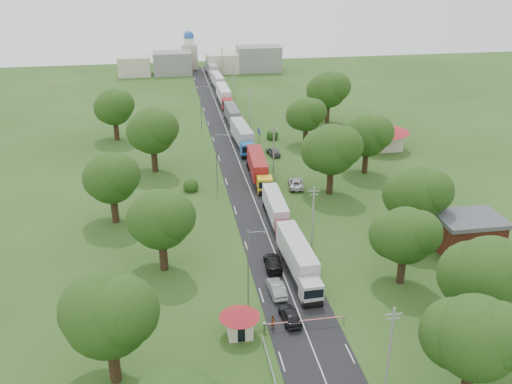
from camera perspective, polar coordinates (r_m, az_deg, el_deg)
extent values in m
plane|color=#244517|center=(85.52, 0.83, -3.39)|extent=(260.00, 260.00, 0.00)
cube|color=black|center=(103.48, -1.14, 1.60)|extent=(8.00, 200.00, 0.04)
cylinder|color=slate|center=(63.64, 0.84, -13.43)|extent=(0.20, 0.20, 1.10)
cube|color=slate|center=(63.34, 0.84, -13.07)|extent=(0.35, 0.35, 0.25)
cylinder|color=red|center=(64.18, 4.90, -12.67)|extent=(9.00, 0.12, 0.12)
cylinder|color=slate|center=(65.58, 8.79, -12.53)|extent=(0.10, 0.10, 1.00)
cube|color=beige|center=(62.91, -1.65, -13.20)|extent=(2.60, 2.60, 2.40)
cone|color=maroon|center=(61.91, -1.66, -11.94)|extent=(4.40, 4.40, 1.10)
cube|color=black|center=(62.94, -0.44, -12.94)|extent=(0.02, 1.20, 0.90)
cube|color=black|center=(62.00, -1.47, -14.07)|extent=(0.80, 0.02, 1.90)
cylinder|color=slate|center=(116.34, 0.40, 5.20)|extent=(0.12, 0.12, 4.00)
cylinder|color=slate|center=(118.58, 0.20, 5.56)|extent=(0.12, 0.12, 4.00)
cube|color=navy|center=(116.97, 0.30, 6.13)|extent=(0.06, 3.00, 1.00)
cube|color=silver|center=(116.97, 0.30, 6.13)|extent=(0.07, 3.10, 0.06)
cylinder|color=gray|center=(56.12, 13.23, -14.95)|extent=(0.24, 0.24, 9.00)
cube|color=gray|center=(53.86, 13.61, -11.78)|extent=(1.60, 0.10, 0.10)
cube|color=gray|center=(54.15, 13.56, -12.22)|extent=(1.20, 0.10, 0.10)
cylinder|color=gray|center=(78.52, 5.71, -2.45)|extent=(0.24, 0.24, 9.00)
cube|color=gray|center=(76.92, 5.83, 0.09)|extent=(1.60, 0.10, 0.10)
cube|color=gray|center=(77.13, 5.81, -0.25)|extent=(1.20, 0.10, 0.10)
cylinder|color=gray|center=(103.68, 1.78, 4.30)|extent=(0.24, 0.24, 9.00)
cube|color=gray|center=(102.48, 1.80, 6.30)|extent=(1.60, 0.10, 0.10)
cube|color=gray|center=(102.63, 1.80, 6.03)|extent=(1.20, 0.10, 0.10)
cylinder|color=gray|center=(130.01, -0.62, 8.36)|extent=(0.24, 0.24, 9.00)
cube|color=gray|center=(129.05, -0.63, 9.98)|extent=(1.60, 0.10, 0.10)
cube|color=gray|center=(129.17, -0.63, 9.77)|extent=(1.20, 0.10, 0.10)
cylinder|color=gray|center=(156.91, -2.23, 11.03)|extent=(0.24, 0.24, 9.00)
cube|color=gray|center=(156.12, -2.25, 12.39)|extent=(1.60, 0.10, 0.10)
cube|color=gray|center=(156.22, -2.25, 12.21)|extent=(1.20, 0.10, 0.10)
cylinder|color=gray|center=(184.15, -3.39, 12.91)|extent=(0.24, 0.24, 9.00)
cube|color=gray|center=(183.47, -3.42, 14.07)|extent=(1.60, 0.10, 0.10)
cube|color=gray|center=(183.56, -3.41, 13.92)|extent=(1.20, 0.10, 0.10)
cylinder|color=slate|center=(65.07, -0.80, -7.76)|extent=(0.16, 0.16, 10.00)
cube|color=slate|center=(62.86, -0.01, -4.04)|extent=(1.80, 0.10, 0.10)
cube|color=slate|center=(63.05, 0.70, -4.10)|extent=(0.50, 0.22, 0.15)
cylinder|color=slate|center=(96.43, -3.96, 3.04)|extent=(0.16, 0.16, 10.00)
cube|color=slate|center=(94.96, -3.50, 5.73)|extent=(1.80, 0.10, 0.10)
cube|color=slate|center=(95.08, -3.02, 5.67)|extent=(0.50, 0.22, 0.15)
cylinder|color=slate|center=(129.67, -5.55, 8.43)|extent=(0.16, 0.16, 10.00)
cube|color=slate|center=(128.58, -5.23, 10.48)|extent=(1.80, 0.10, 0.10)
cube|color=slate|center=(128.67, -4.87, 10.43)|extent=(0.50, 0.22, 0.15)
cylinder|color=#382616|center=(58.16, 20.37, -17.45)|extent=(1.08, 1.08, 4.20)
sphere|color=#213E10|center=(55.05, 21.14, -13.39)|extent=(7.70, 7.70, 7.70)
sphere|color=#213E10|center=(54.51, 23.13, -13.08)|extent=(6.05, 6.05, 6.05)
sphere|color=#213E10|center=(55.80, 19.36, -13.24)|extent=(6.60, 6.60, 6.60)
cylinder|color=#382616|center=(66.09, 21.71, -11.96)|extent=(1.12, 1.12, 4.55)
sphere|color=#213E10|center=(63.16, 22.47, -7.82)|extent=(8.40, 8.40, 8.40)
sphere|color=#213E10|center=(63.95, 20.79, -7.76)|extent=(7.20, 7.20, 7.20)
cylinder|color=#382616|center=(73.33, 14.34, -7.46)|extent=(1.04, 1.04, 3.85)
sphere|color=#213E10|center=(71.08, 14.71, -4.23)|extent=(7.00, 7.00, 7.00)
sphere|color=#213E10|center=(70.44, 16.02, -3.96)|extent=(5.50, 5.50, 5.50)
sphere|color=#213E10|center=(71.93, 13.55, -4.20)|extent=(6.00, 6.00, 6.00)
cylinder|color=#382616|center=(83.48, 15.50, -3.43)|extent=(1.08, 1.08, 4.20)
sphere|color=#213E10|center=(81.35, 15.89, -0.21)|extent=(7.70, 7.70, 7.70)
sphere|color=#213E10|center=(80.71, 17.16, 0.08)|extent=(6.05, 6.05, 6.05)
sphere|color=#213E10|center=(82.25, 14.77, -0.23)|extent=(6.60, 6.60, 6.60)
cylinder|color=#382616|center=(96.25, 7.41, 1.11)|extent=(1.12, 1.12, 4.55)
sphere|color=#213E10|center=(94.27, 7.59, 4.24)|extent=(8.40, 8.40, 8.40)
sphere|color=#213E10|center=(93.33, 8.71, 4.55)|extent=(6.60, 6.60, 6.60)
sphere|color=#213E10|center=(95.49, 6.62, 4.16)|extent=(7.20, 7.20, 7.20)
cylinder|color=#382616|center=(106.12, 10.86, 2.96)|extent=(1.08, 1.08, 4.20)
sphere|color=#213E10|center=(104.45, 11.08, 5.58)|extent=(7.70, 7.70, 7.70)
sphere|color=#213E10|center=(103.70, 12.04, 5.85)|extent=(6.05, 6.05, 6.05)
sphere|color=#213E10|center=(105.47, 10.24, 5.51)|extent=(6.60, 6.60, 6.60)
cylinder|color=#382616|center=(119.45, 4.96, 5.57)|extent=(1.04, 1.04, 3.85)
sphere|color=#213E10|center=(118.09, 5.04, 7.73)|extent=(7.00, 7.00, 7.00)
sphere|color=#213E10|center=(117.26, 5.77, 7.97)|extent=(5.50, 5.50, 5.50)
sphere|color=#213E10|center=(119.15, 4.41, 7.65)|extent=(6.00, 6.00, 6.00)
cylinder|color=#382616|center=(135.51, 7.14, 7.84)|extent=(1.12, 1.12, 4.55)
sphere|color=#213E10|center=(134.10, 7.26, 10.13)|extent=(8.40, 8.40, 8.40)
sphere|color=#213E10|center=(133.21, 8.06, 10.39)|extent=(6.60, 6.60, 6.60)
sphere|color=#213E10|center=(135.31, 6.58, 10.02)|extent=(7.20, 7.20, 7.20)
cylinder|color=#382616|center=(58.32, -14.01, -16.14)|extent=(1.12, 1.12, 4.55)
sphere|color=#213E10|center=(54.98, -14.59, -11.66)|extent=(8.40, 8.40, 8.40)
sphere|color=#213E10|center=(53.33, -13.15, -11.54)|extent=(6.60, 6.60, 6.60)
sphere|color=#213E10|center=(56.69, -15.65, -11.34)|extent=(7.20, 7.20, 7.20)
cylinder|color=#382616|center=(74.64, -9.24, -6.23)|extent=(1.08, 1.08, 4.20)
sphere|color=#213E10|center=(72.24, -9.51, -2.71)|extent=(7.70, 7.70, 7.70)
sphere|color=#213E10|center=(70.88, -8.43, -2.43)|extent=(6.05, 6.05, 6.05)
sphere|color=#213E10|center=(73.74, -10.35, -2.67)|extent=(6.60, 6.60, 6.60)
cylinder|color=#382616|center=(88.36, -13.95, -1.69)|extent=(1.08, 1.08, 4.20)
sphere|color=#213E10|center=(86.35, -14.28, 1.38)|extent=(7.70, 7.70, 7.70)
sphere|color=#213E10|center=(84.91, -13.46, 1.68)|extent=(6.05, 6.05, 6.05)
sphere|color=#213E10|center=(87.93, -14.90, 1.34)|extent=(6.60, 6.60, 6.60)
cylinder|color=#382616|center=(106.42, -10.11, 3.18)|extent=(1.12, 1.12, 4.55)
sphere|color=#213E10|center=(104.63, -10.33, 6.04)|extent=(8.40, 8.40, 8.40)
sphere|color=#213E10|center=(103.20, -9.53, 6.37)|extent=(6.60, 6.60, 6.60)
sphere|color=#213E10|center=(106.27, -10.96, 5.92)|extent=(7.20, 7.20, 7.20)
cylinder|color=#382616|center=(125.83, -13.79, 6.00)|extent=(1.08, 1.08, 4.20)
sphere|color=#213E10|center=(124.43, -14.02, 8.25)|extent=(7.70, 7.70, 7.70)
sphere|color=#213E10|center=(123.05, -13.45, 8.53)|extent=(6.05, 6.05, 6.05)
sphere|color=#213E10|center=(125.99, -14.46, 8.13)|extent=(6.60, 6.60, 6.60)
cube|color=maroon|center=(82.93, 20.42, -4.15)|extent=(8.00, 6.00, 4.60)
cube|color=#47494F|center=(81.81, 20.67, -2.53)|extent=(8.60, 6.60, 0.60)
cube|color=beige|center=(119.49, 12.57, 5.13)|extent=(7.00, 5.00, 4.00)
cone|color=maroon|center=(118.62, 12.69, 6.45)|extent=(10.08, 10.08, 1.80)
cube|color=gray|center=(188.28, -8.36, 12.64)|extent=(12.00, 8.00, 7.00)
cube|color=beige|center=(189.36, -3.39, 12.75)|extent=(10.00, 8.00, 6.00)
cube|color=gray|center=(190.80, 0.28, 13.18)|extent=(14.00, 8.00, 8.00)
cube|color=beige|center=(188.51, -12.08, 12.23)|extent=(10.00, 8.00, 6.00)
cube|color=beige|center=(196.25, -6.65, 13.32)|extent=(5.00, 5.00, 8.00)
cylinder|color=silver|center=(195.42, -6.72, 14.76)|extent=(3.20, 3.20, 2.00)
sphere|color=#2659B2|center=(195.18, -6.74, 15.23)|extent=(3.40, 3.40, 3.40)
cube|color=#BCBCBC|center=(67.90, 5.52, -9.82)|extent=(2.54, 2.54, 2.56)
cube|color=black|center=(66.72, 5.81, -10.14)|extent=(2.35, 0.11, 1.12)
cube|color=slate|center=(67.54, 5.74, -11.08)|extent=(2.26, 0.33, 0.36)
cube|color=slate|center=(74.19, 4.10, -7.35)|extent=(2.78, 11.84, 0.31)
cube|color=silver|center=(73.51, 4.09, -6.00)|extent=(3.00, 12.15, 3.07)
cylinder|color=black|center=(67.77, 5.69, -11.00)|extent=(2.40, 1.02, 1.02)
cylinder|color=black|center=(69.24, 5.29, -10.15)|extent=(2.40, 1.02, 1.02)
cylinder|color=black|center=(77.31, 3.49, -6.16)|extent=(2.40, 1.02, 1.02)
cylinder|color=black|center=(78.61, 3.24, -5.61)|extent=(2.40, 1.02, 1.02)
cube|color=red|center=(81.13, 2.86, -3.88)|extent=(2.25, 2.25, 2.31)
cube|color=black|center=(80.01, 3.03, -4.04)|extent=(2.12, 0.06, 1.01)
cube|color=slate|center=(80.65, 3.00, -4.80)|extent=(2.03, 0.29, 0.32)
cube|color=slate|center=(87.09, 1.96, -2.37)|extent=(2.32, 10.64, 0.28)
cube|color=silver|center=(86.62, 1.94, -1.30)|extent=(2.51, 10.92, 2.77)
cylinder|color=black|center=(80.87, 2.97, -4.75)|extent=(2.17, 0.92, 0.92)
cylinder|color=black|center=(82.29, 2.72, -4.21)|extent=(2.17, 0.92, 0.92)
cylinder|color=black|center=(90.04, 1.56, -1.61)|extent=(2.17, 0.92, 0.92)
cylinder|color=black|center=(91.27, 1.39, -1.24)|extent=(2.17, 0.92, 0.92)
cube|color=yellow|center=(95.82, 0.87, 0.76)|extent=(2.59, 2.59, 2.56)
cube|color=black|center=(94.55, 1.00, 0.67)|extent=(2.36, 0.15, 1.13)
cube|color=slate|center=(95.16, 0.99, -0.08)|extent=(2.27, 0.37, 0.36)
cube|color=slate|center=(102.67, 0.15, 1.88)|extent=(3.01, 11.91, 0.31)
cube|color=maroon|center=(102.28, 0.12, 2.91)|extent=(3.23, 12.23, 3.08)
cylinder|color=black|center=(95.41, 0.96, -0.05)|extent=(2.41, 1.03, 1.03)
cylinder|color=black|center=(97.08, 0.77, 0.39)|extent=(2.41, 1.03, 1.03)
cylinder|color=black|center=(106.05, -0.17, 2.47)|extent=(2.41, 1.03, 1.03)
cylinder|color=black|center=(107.47, -0.31, 2.76)|extent=(2.41, 1.03, 1.03)
cube|color=#1B5DA5|center=(112.19, -0.88, 4.29)|extent=(2.66, 2.66, 2.63)
cube|color=black|center=(110.88, -0.78, 4.25)|extent=(2.42, 0.15, 1.16)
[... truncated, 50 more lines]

